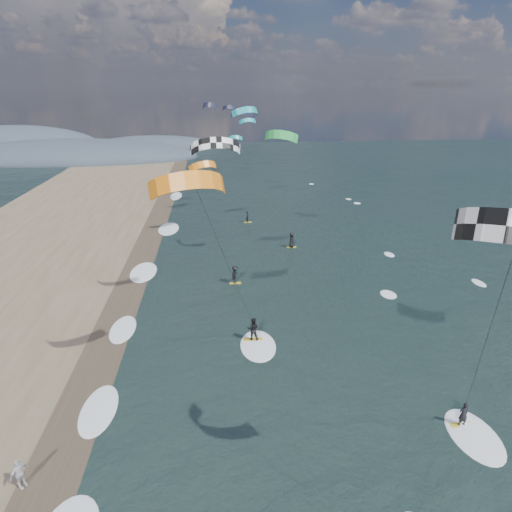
{
  "coord_description": "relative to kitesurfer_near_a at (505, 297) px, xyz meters",
  "views": [
    {
      "loc": [
        -3.49,
        -14.68,
        17.78
      ],
      "look_at": [
        -1.0,
        12.0,
        7.0
      ],
      "focal_mm": 30.0,
      "sensor_mm": 36.0,
      "label": 1
    }
  ],
  "objects": [
    {
      "name": "ground",
      "position": [
        -6.66,
        1.94,
        -10.7
      ],
      "size": [
        260.0,
        260.0,
        0.0
      ],
      "primitive_type": "plane",
      "color": "black",
      "rests_on": "ground"
    },
    {
      "name": "wet_sand_strip",
      "position": [
        -18.66,
        11.94,
        -10.7
      ],
      "size": [
        3.0,
        240.0,
        0.0
      ],
      "primitive_type": "cube",
      "color": "#382D23",
      "rests_on": "ground"
    },
    {
      "name": "coastal_hills",
      "position": [
        -51.5,
        109.8,
        -10.7
      ],
      "size": [
        80.0,
        41.0,
        15.0
      ],
      "color": "#3D4756",
      "rests_on": "ground"
    },
    {
      "name": "kitesurfer_near_a",
      "position": [
        0.0,
        0.0,
        0.0
      ],
      "size": [
        7.61,
        9.0,
        14.77
      ],
      "color": "gold",
      "rests_on": "ground"
    },
    {
      "name": "kitesurfer_near_b",
      "position": [
        -10.22,
        10.19,
        -1.24
      ],
      "size": [
        7.21,
        8.68,
        14.37
      ],
      "color": "gold",
      "rests_on": "ground"
    },
    {
      "name": "far_kitesurfers",
      "position": [
        -5.97,
        30.09,
        -9.81
      ],
      "size": [
        8.17,
        20.38,
        1.8
      ],
      "color": "gold",
      "rests_on": "ground"
    },
    {
      "name": "bg_kite_field",
      "position": [
        -7.07,
        52.61,
        1.77
      ],
      "size": [
        11.83,
        73.83,
        8.73
      ],
      "color": "black",
      "rests_on": "ground"
    },
    {
      "name": "shoreline_surf",
      "position": [
        -17.46,
        16.69,
        -10.7
      ],
      "size": [
        2.4,
        79.4,
        0.11
      ],
      "color": "white",
      "rests_on": "ground"
    },
    {
      "name": "beach_walker",
      "position": [
        -19.85,
        3.0,
        -9.9
      ],
      "size": [
        0.83,
        1.01,
        1.61
      ],
      "primitive_type": "imported",
      "rotation": [
        0.0,
        0.0,
        1.01
      ],
      "color": "silver",
      "rests_on": "ground"
    }
  ]
}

